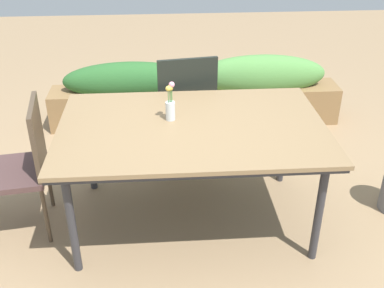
{
  "coord_description": "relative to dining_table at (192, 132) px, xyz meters",
  "views": [
    {
      "loc": [
        -0.15,
        -2.72,
        2.16
      ],
      "look_at": [
        0.04,
        -0.01,
        0.62
      ],
      "focal_mm": 44.02,
      "sensor_mm": 36.0,
      "label": 1
    }
  ],
  "objects": [
    {
      "name": "ground_plane",
      "position": [
        -0.04,
        0.01,
        -0.71
      ],
      "size": [
        12.0,
        12.0,
        0.0
      ],
      "primitive_type": "plane",
      "color": "#9E7F5B"
    },
    {
      "name": "dining_table",
      "position": [
        0.0,
        0.0,
        0.0
      ],
      "size": [
        1.74,
        1.13,
        0.76
      ],
      "color": "#8C704C",
      "rests_on": "ground"
    },
    {
      "name": "chair_far_side",
      "position": [
        -0.0,
        0.82,
        -0.18
      ],
      "size": [
        0.56,
        0.56,
        0.98
      ],
      "rotation": [
        0.0,
        0.0,
        0.14
      ],
      "color": "#1D232C",
      "rests_on": "ground"
    },
    {
      "name": "chair_end_left",
      "position": [
        -1.13,
        0.01,
        -0.19
      ],
      "size": [
        0.52,
        0.52,
        0.93
      ],
      "rotation": [
        0.0,
        0.0,
        1.71
      ],
      "color": "#503736",
      "rests_on": "ground"
    },
    {
      "name": "flower_vase",
      "position": [
        -0.14,
        0.09,
        0.16
      ],
      "size": [
        0.06,
        0.06,
        0.27
      ],
      "color": "silver",
      "rests_on": "dining_table"
    },
    {
      "name": "planter_box",
      "position": [
        0.16,
        1.57,
        -0.39
      ],
      "size": [
        2.84,
        0.36,
        0.69
      ],
      "color": "olive",
      "rests_on": "ground"
    }
  ]
}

